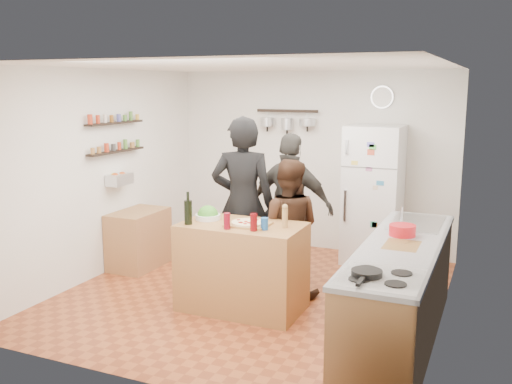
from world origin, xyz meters
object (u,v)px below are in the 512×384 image
at_px(person_back, 291,208).
at_px(side_table, 139,239).
at_px(person_center, 287,228).
at_px(skillet, 367,273).
at_px(person_left, 243,204).
at_px(fridge, 373,195).
at_px(salt_canister, 264,224).
at_px(counter_run, 400,294).
at_px(red_bowl, 402,230).
at_px(wall_clock, 382,97).
at_px(pepper_mill, 285,218).
at_px(salad_bowl, 208,217).
at_px(wine_bottle, 188,212).
at_px(prep_island, 242,267).

relative_size(person_back, side_table, 2.20).
relative_size(person_center, skillet, 6.61).
xyz_separation_m(person_left, fridge, (1.14, 1.58, -0.09)).
bearing_deg(salt_canister, counter_run, -0.64).
bearing_deg(red_bowl, wall_clock, 106.68).
relative_size(person_back, fridge, 0.98).
relative_size(red_bowl, side_table, 0.31).
distance_m(counter_run, wall_clock, 3.22).
bearing_deg(red_bowl, person_back, 147.96).
distance_m(red_bowl, wall_clock, 2.71).
xyz_separation_m(pepper_mill, fridge, (0.43, 2.12, -0.10)).
bearing_deg(side_table, pepper_mill, -17.17).
distance_m(salt_canister, person_center, 0.71).
distance_m(person_back, skillet, 2.57).
distance_m(person_left, person_back, 0.63).
bearing_deg(fridge, wall_clock, 90.00).
bearing_deg(salad_bowl, counter_run, -5.15).
relative_size(wine_bottle, salt_canister, 2.04).
height_order(person_back, skillet, person_back).
distance_m(salad_bowl, pepper_mill, 0.87).
bearing_deg(salad_bowl, person_back, 60.55).
bearing_deg(prep_island, skillet, -35.84).
relative_size(person_center, person_back, 0.87).
height_order(counter_run, red_bowl, red_bowl).
bearing_deg(wine_bottle, person_back, 63.08).
relative_size(prep_island, counter_run, 0.48).
xyz_separation_m(prep_island, wine_bottle, (-0.50, -0.22, 0.58)).
height_order(salt_canister, person_center, person_center).
bearing_deg(wine_bottle, red_bowl, 10.29).
height_order(person_center, side_table, person_center).
relative_size(salt_canister, person_center, 0.08).
height_order(prep_island, person_center, person_center).
bearing_deg(fridge, person_left, -125.81).
relative_size(counter_run, fridge, 1.46).
distance_m(prep_island, salt_canister, 0.61).
xyz_separation_m(person_back, fridge, (0.74, 1.11, 0.02)).
bearing_deg(person_center, pepper_mill, 96.52).
bearing_deg(prep_island, salt_canister, -21.80).
height_order(salad_bowl, skillet, skillet).
bearing_deg(person_center, salt_canister, 80.02).
bearing_deg(fridge, person_back, -123.56).
relative_size(person_center, counter_run, 0.58).
distance_m(person_left, red_bowl, 1.89).
xyz_separation_m(pepper_mill, skillet, (1.08, -1.16, -0.06)).
xyz_separation_m(salt_canister, red_bowl, (1.28, 0.28, 0.00)).
distance_m(pepper_mill, counter_run, 1.32).
height_order(pepper_mill, person_back, person_back).
distance_m(person_left, fridge, 1.95).
xyz_separation_m(wine_bottle, salt_canister, (0.80, 0.10, -0.06)).
xyz_separation_m(wine_bottle, red_bowl, (2.08, 0.38, -0.06)).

